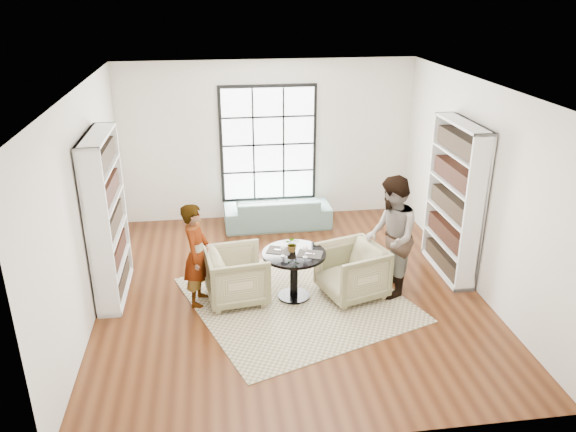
{
  "coord_description": "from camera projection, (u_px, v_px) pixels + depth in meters",
  "views": [
    {
      "loc": [
        -1.03,
        -7.23,
        4.23
      ],
      "look_at": [
        0.02,
        0.4,
        1.04
      ],
      "focal_mm": 35.0,
      "sensor_mm": 36.0,
      "label": 1
    }
  ],
  "objects": [
    {
      "name": "placemat_left",
      "position": [
        279.0,
        250.0,
        7.98
      ],
      "size": [
        0.41,
        0.36,
        0.01
      ],
      "primitive_type": "cube",
      "rotation": [
        0.0,
        0.0,
        -0.34
      ],
      "color": "#292724",
      "rests_on": "pedestal_table"
    },
    {
      "name": "room_shell",
      "position": [
        285.0,
        199.0,
        8.38
      ],
      "size": [
        6.0,
        6.01,
        6.0
      ],
      "color": "silver",
      "rests_on": "ground"
    },
    {
      "name": "ground",
      "position": [
        290.0,
        291.0,
        8.37
      ],
      "size": [
        6.0,
        6.0,
        0.0
      ],
      "primitive_type": "plane",
      "color": "#552C14"
    },
    {
      "name": "rug",
      "position": [
        297.0,
        299.0,
        8.13
      ],
      "size": [
        3.6,
        3.6,
        0.01
      ],
      "primitive_type": "cube",
      "rotation": [
        0.0,
        0.0,
        0.35
      ],
      "color": "tan",
      "rests_on": "ground"
    },
    {
      "name": "flower_centerpiece",
      "position": [
        293.0,
        244.0,
        7.91
      ],
      "size": [
        0.24,
        0.22,
        0.23
      ],
      "primitive_type": "imported",
      "rotation": [
        0.0,
        0.0,
        -0.24
      ],
      "color": "gray",
      "rests_on": "pedestal_table"
    },
    {
      "name": "pedestal_table",
      "position": [
        294.0,
        265.0,
        7.99
      ],
      "size": [
        0.91,
        0.91,
        0.72
      ],
      "rotation": [
        0.0,
        0.0,
        -0.34
      ],
      "color": "black",
      "rests_on": "ground"
    },
    {
      "name": "wine_glass_left",
      "position": [
        283.0,
        248.0,
        7.77
      ],
      "size": [
        0.08,
        0.08,
        0.17
      ],
      "color": "silver",
      "rests_on": "pedestal_table"
    },
    {
      "name": "armchair_right",
      "position": [
        352.0,
        271.0,
        8.11
      ],
      "size": [
        1.07,
        1.05,
        0.78
      ],
      "primitive_type": "imported",
      "rotation": [
        0.0,
        0.0,
        -1.27
      ],
      "color": "tan",
      "rests_on": "ground"
    },
    {
      "name": "placemat_right",
      "position": [
        310.0,
        254.0,
        7.87
      ],
      "size": [
        0.41,
        0.36,
        0.01
      ],
      "primitive_type": "cube",
      "rotation": [
        0.0,
        0.0,
        -0.34
      ],
      "color": "#292724",
      "rests_on": "pedestal_table"
    },
    {
      "name": "person_left",
      "position": [
        197.0,
        255.0,
        7.78
      ],
      "size": [
        0.47,
        0.62,
        1.51
      ],
      "primitive_type": "imported",
      "rotation": [
        0.0,
        0.0,
        1.35
      ],
      "color": "gray",
      "rests_on": "ground"
    },
    {
      "name": "wine_glass_right",
      "position": [
        305.0,
        249.0,
        7.73
      ],
      "size": [
        0.08,
        0.08,
        0.18
      ],
      "color": "silver",
      "rests_on": "pedestal_table"
    },
    {
      "name": "person_right",
      "position": [
        391.0,
        237.0,
        7.98
      ],
      "size": [
        0.84,
        0.99,
        1.79
      ],
      "primitive_type": "imported",
      "rotation": [
        0.0,
        0.0,
        -1.77
      ],
      "color": "gray",
      "rests_on": "ground"
    },
    {
      "name": "armchair_left",
      "position": [
        237.0,
        276.0,
        7.99
      ],
      "size": [
        0.95,
        0.93,
        0.77
      ],
      "primitive_type": "imported",
      "rotation": [
        0.0,
        0.0,
        1.7
      ],
      "color": "tan",
      "rests_on": "ground"
    },
    {
      "name": "cutlery_left",
      "position": [
        279.0,
        250.0,
        7.98
      ],
      "size": [
        0.21,
        0.25,
        0.01
      ],
      "primitive_type": null,
      "rotation": [
        0.0,
        0.0,
        -0.34
      ],
      "color": "silver",
      "rests_on": "placemat_left"
    },
    {
      "name": "cutlery_right",
      "position": [
        310.0,
        253.0,
        7.87
      ],
      "size": [
        0.21,
        0.25,
        0.01
      ],
      "primitive_type": null,
      "rotation": [
        0.0,
        0.0,
        -0.34
      ],
      "color": "silver",
      "rests_on": "placemat_right"
    },
    {
      "name": "sofa",
      "position": [
        277.0,
        211.0,
        10.51
      ],
      "size": [
        1.98,
        0.79,
        0.57
      ],
      "primitive_type": "imported",
      "rotation": [
        0.0,
        0.0,
        3.15
      ],
      "color": "slate",
      "rests_on": "ground"
    }
  ]
}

